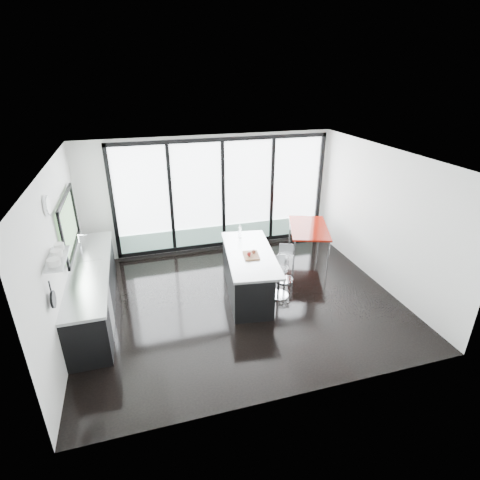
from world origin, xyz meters
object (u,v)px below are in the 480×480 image
object	(u,v)px
red_table	(308,243)
bar_stool_near	(279,282)
island	(246,272)
bar_stool_far	(285,268)

from	to	relation	value
red_table	bar_stool_near	bearing A→B (deg)	-132.93
bar_stool_near	red_table	world-z (taller)	red_table
island	bar_stool_far	bearing A→B (deg)	11.62
island	bar_stool_far	world-z (taller)	island
bar_stool_far	red_table	xyz separation A→B (m)	(0.92, 0.84, 0.09)
island	red_table	bearing A→B (deg)	29.34
island	bar_stool_near	xyz separation A→B (m)	(0.57, -0.33, -0.12)
bar_stool_near	bar_stool_far	distance (m)	0.63
island	red_table	xyz separation A→B (m)	(1.84, 1.03, -0.05)
island	bar_stool_near	size ratio (longest dim) A/B	3.48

